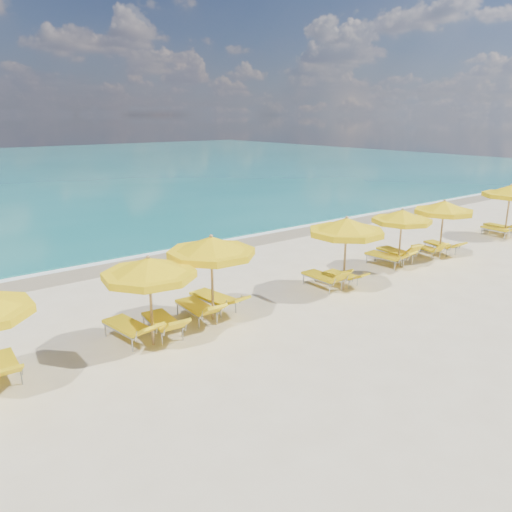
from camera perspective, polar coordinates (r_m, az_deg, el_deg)
ground_plane at (r=15.96m, az=3.34°, el=-5.31°), size 120.00×120.00×0.00m
wet_sand_band at (r=21.77m, az=-9.63°, el=0.29°), size 120.00×2.60×0.01m
foam_line at (r=22.45m, az=-10.62°, el=0.72°), size 120.00×1.20×0.03m
whitecap_far at (r=39.83m, az=-11.09°, el=7.23°), size 18.00×0.30×0.05m
umbrella_2 at (r=12.67m, az=-12.15°, el=-1.46°), size 2.87×2.87×2.41m
umbrella_3 at (r=14.03m, az=-5.13°, el=0.99°), size 3.18×3.18×2.54m
umbrella_4 at (r=16.69m, az=10.29°, el=3.26°), size 3.26×3.26×2.57m
umbrella_5 at (r=20.00m, az=16.35°, el=4.30°), size 2.40×2.40×2.31m
umbrella_6 at (r=21.95m, az=20.69°, el=5.16°), size 2.59×2.59×2.43m
umbrella_7 at (r=27.06m, az=27.08°, el=6.57°), size 3.17×3.17×2.58m
lounger_1_right at (r=12.85m, az=-26.82°, el=-11.50°), size 0.68×1.79×0.74m
lounger_2_left at (r=13.65m, az=-14.28°, el=-8.46°), size 0.94×2.10×0.83m
lounger_2_right at (r=13.81m, az=-10.55°, el=-7.95°), size 0.81×2.00×0.85m
lounger_3_left at (r=14.63m, az=-6.70°, el=-6.40°), size 0.73×2.00×0.83m
lounger_3_right at (r=15.27m, az=-4.74°, el=-5.35°), size 0.95×2.15×0.74m
lounger_4_left at (r=17.31m, az=7.69°, el=-2.88°), size 0.68×1.88×0.91m
lounger_4_right at (r=17.83m, az=9.82°, el=-2.56°), size 0.64×1.68×0.61m
lounger_5_left at (r=20.26m, az=14.63°, el=-0.46°), size 0.78×2.03×0.83m
lounger_5_right at (r=21.01m, az=15.68°, el=0.05°), size 0.92×2.01×0.95m
lounger_6_left at (r=22.19m, az=18.92°, el=0.48°), size 0.77×1.63×0.77m
lounger_6_right at (r=22.92m, az=20.37°, el=0.86°), size 0.89×1.92×0.72m
lounger_7_left at (r=27.14m, az=25.87°, el=2.48°), size 0.81×1.93×0.76m
lounger_7_right at (r=28.08m, az=25.97°, el=2.83°), size 0.74×1.77×0.71m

